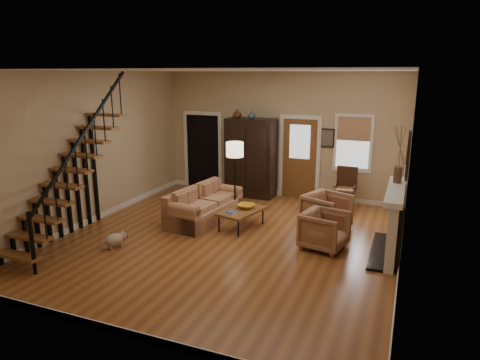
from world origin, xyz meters
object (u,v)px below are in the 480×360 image
at_px(armoire, 251,158).
at_px(sofa, 205,205).
at_px(side_chair, 345,188).
at_px(coffee_table, 241,219).
at_px(armchair_right, 327,212).
at_px(floor_lamp, 235,179).
at_px(armchair_left, 325,230).

bearing_deg(armoire, sofa, -95.67).
bearing_deg(side_chair, coffee_table, -129.42).
xyz_separation_m(coffee_table, armchair_right, (1.71, 0.60, 0.19)).
xyz_separation_m(armoire, sofa, (-0.23, -2.32, -0.68)).
xyz_separation_m(sofa, floor_lamp, (0.48, 0.62, 0.50)).
height_order(sofa, armchair_right, armchair_right).
distance_m(sofa, coffee_table, 0.96).
bearing_deg(sofa, armoire, 91.42).
xyz_separation_m(armoire, armchair_right, (2.42, -1.84, -0.66)).
bearing_deg(armchair_right, coffee_table, 131.48).
bearing_deg(floor_lamp, sofa, -127.99).
bearing_deg(side_chair, floor_lamp, -146.78).
relative_size(coffee_table, floor_lamp, 0.62).
bearing_deg(sofa, side_chair, 44.45).
relative_size(armchair_left, armchair_right, 0.92).
bearing_deg(sofa, floor_lamp, 59.11).
relative_size(armoire, sofa, 1.05).
height_order(sofa, coffee_table, sofa).
bearing_deg(coffee_table, armoire, 106.20).
xyz_separation_m(armoire, floor_lamp, (0.25, -1.71, -0.18)).
height_order(armchair_left, floor_lamp, floor_lamp).
height_order(armchair_right, side_chair, side_chair).
bearing_deg(armchair_left, sofa, 90.61).
bearing_deg(armchair_right, side_chair, 17.29).
height_order(coffee_table, armchair_right, armchair_right).
distance_m(coffee_table, floor_lamp, 1.09).
bearing_deg(side_chair, armchair_left, -89.47).
xyz_separation_m(armoire, armchair_left, (2.57, -2.86, -0.69)).
xyz_separation_m(armoire, side_chair, (2.55, -0.20, -0.54)).
bearing_deg(armchair_left, coffee_table, 88.75).
relative_size(coffee_table, armchair_left, 1.34).
distance_m(armchair_right, floor_lamp, 2.22).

